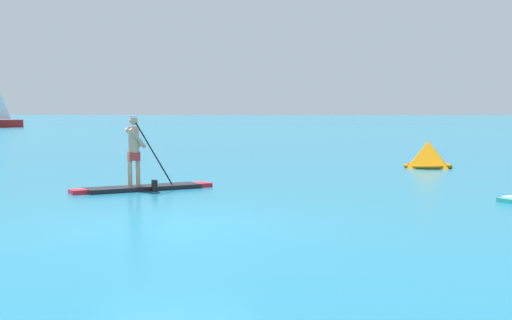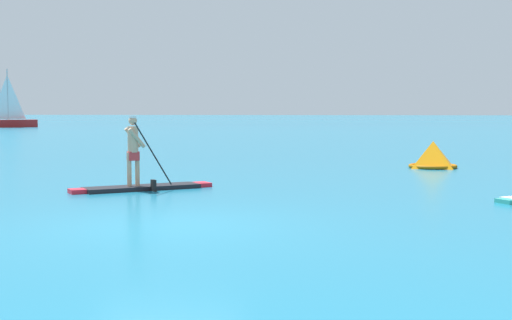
{
  "view_description": "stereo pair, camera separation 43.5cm",
  "coord_description": "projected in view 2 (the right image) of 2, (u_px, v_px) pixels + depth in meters",
  "views": [
    {
      "loc": [
        2.8,
        -11.89,
        1.99
      ],
      "look_at": [
        0.7,
        6.59,
        0.66
      ],
      "focal_mm": 50.08,
      "sensor_mm": 36.0,
      "label": 1
    },
    {
      "loc": [
        3.23,
        -11.83,
        1.99
      ],
      "look_at": [
        0.7,
        6.59,
        0.66
      ],
      "focal_mm": 50.08,
      "sensor_mm": 36.0,
      "label": 2
    }
  ],
  "objects": [
    {
      "name": "race_marker_buoy",
      "position": [
        433.0,
        156.0,
        24.15
      ],
      "size": [
        1.91,
        1.91,
        0.91
      ],
      "color": "orange",
      "rests_on": "ground"
    },
    {
      "name": "ground",
      "position": [
        164.0,
        225.0,
        12.27
      ],
      "size": [
        440.0,
        440.0,
        0.0
      ],
      "primitive_type": "plane",
      "color": "#196B8C"
    },
    {
      "name": "paddleboarder_mid_center",
      "position": [
        140.0,
        176.0,
        17.57
      ],
      "size": [
        3.17,
        2.49,
        1.87
      ],
      "rotation": [
        0.0,
        0.0,
        0.63
      ],
      "color": "black",
      "rests_on": "ground"
    },
    {
      "name": "sailboat_left_horizon",
      "position": [
        8.0,
        120.0,
        77.32
      ],
      "size": [
        5.6,
        4.63,
        6.32
      ],
      "rotation": [
        0.0,
        0.0,
        0.64
      ],
      "color": "#A51E1E",
      "rests_on": "ground"
    }
  ]
}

